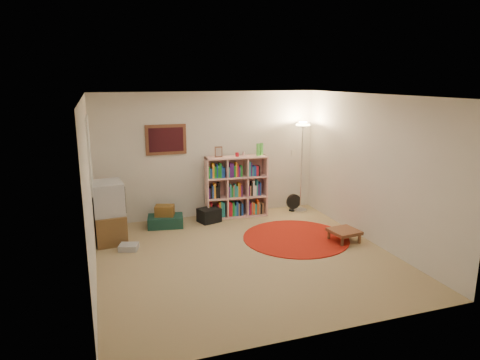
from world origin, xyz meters
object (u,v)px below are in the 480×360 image
object	(u,v)px
floor_lamp	(302,137)
suitcase	(166,221)
tv_stand	(109,213)
bookshelf	(235,188)
side_table	(344,232)
floor_fan	(293,202)

from	to	relation	value
floor_lamp	suitcase	distance (m)	3.22
tv_stand	bookshelf	bearing A→B (deg)	8.59
suitcase	bookshelf	bearing A→B (deg)	16.87
side_table	floor_lamp	bearing A→B (deg)	87.73
suitcase	tv_stand	bearing A→B (deg)	-147.65
floor_fan	tv_stand	world-z (taller)	tv_stand
bookshelf	tv_stand	xyz separation A→B (m)	(-2.47, -0.62, -0.09)
bookshelf	floor_fan	xyz separation A→B (m)	(1.27, -0.06, -0.41)
floor_fan	side_table	world-z (taller)	floor_fan
bookshelf	suitcase	size ratio (longest dim) A/B	2.08
floor_fan	suitcase	bearing A→B (deg)	175.33
bookshelf	side_table	size ratio (longest dim) A/B	2.92
bookshelf	tv_stand	distance (m)	2.55
suitcase	side_table	distance (m)	3.30
bookshelf	suitcase	world-z (taller)	bookshelf
floor_lamp	side_table	xyz separation A→B (m)	(-0.07, -1.84, -1.39)
floor_fan	bookshelf	bearing A→B (deg)	169.88
bookshelf	side_table	distance (m)	2.39
floor_lamp	tv_stand	bearing A→B (deg)	-172.30
tv_stand	side_table	distance (m)	4.05
tv_stand	suitcase	size ratio (longest dim) A/B	1.47
bookshelf	side_table	bearing A→B (deg)	-51.03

